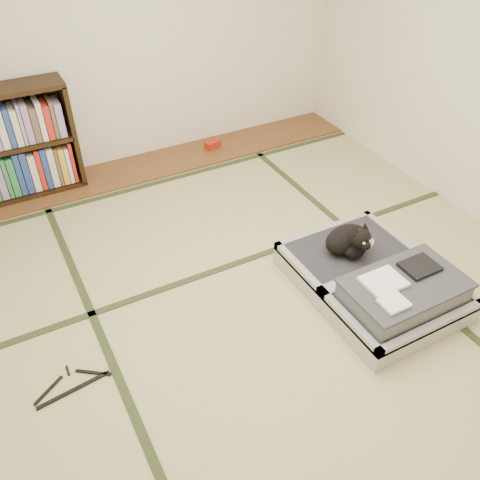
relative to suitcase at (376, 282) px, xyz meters
name	(u,v)px	position (x,y,z in m)	size (l,w,h in m)	color
floor	(258,301)	(-0.71, 0.32, -0.12)	(4.50, 4.50, 0.00)	#C8B585
wood_strip	(151,165)	(-0.71, 2.32, -0.11)	(4.00, 0.50, 0.02)	brown
red_item	(213,144)	(-0.06, 2.35, -0.06)	(0.15, 0.09, 0.07)	#A81E0D
room_shell	(265,85)	(-0.71, 0.32, 1.35)	(4.50, 4.50, 4.50)	white
tatami_borders	(225,258)	(-0.71, 0.81, -0.11)	(4.00, 4.50, 0.01)	#2D381E
suitcase	(376,282)	(0.00, 0.00, 0.00)	(0.83, 1.11, 0.33)	#A9A8AD
cat	(350,240)	(-0.02, 0.29, 0.16)	(0.37, 0.37, 0.30)	black
cable_coil	(366,242)	(0.16, 0.31, 0.06)	(0.12, 0.12, 0.03)	white
hanger	(73,385)	(-1.95, 0.23, -0.11)	(0.43, 0.22, 0.01)	black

